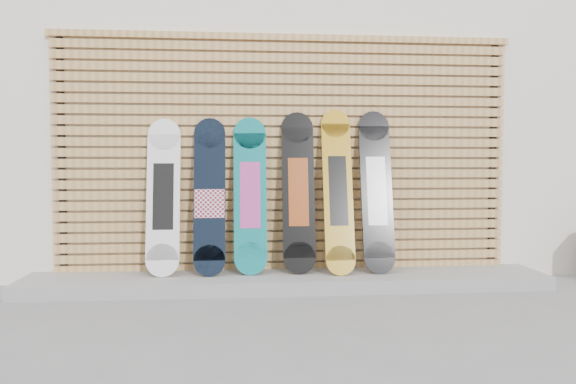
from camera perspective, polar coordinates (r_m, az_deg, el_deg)
The scene contains 10 objects.
ground at distance 4.42m, azimuth 2.77°, elevation -11.57°, with size 80.00×80.00×0.00m, color gray.
building at distance 7.85m, azimuth 2.87°, elevation 8.02°, with size 12.00×5.00×3.60m, color white.
concrete_step at distance 5.05m, azimuth -0.02°, elevation -9.03°, with size 4.60×0.70×0.12m, color gray.
slat_wall at distance 5.23m, azimuth -0.31°, elevation 4.04°, with size 4.26×0.08×2.29m.
snowboard_0 at distance 5.08m, azimuth -12.55°, elevation -0.44°, with size 0.29×0.30×1.39m.
snowboard_1 at distance 5.03m, azimuth -7.97°, elevation -0.50°, with size 0.28×0.33×1.40m.
snowboard_2 at distance 5.05m, azimuth -3.87°, elevation -0.31°, with size 0.29×0.30×1.41m.
snowboard_3 at distance 5.07m, azimuth 1.06°, elevation 0.01°, with size 0.29×0.30×1.46m.
snowboard_4 at distance 5.08m, azimuth 5.09°, elevation 0.13°, with size 0.27×0.38×1.48m.
snowboard_5 at distance 5.18m, azimuth 8.98°, elevation 0.11°, with size 0.29×0.35×1.47m.
Camera 1 is at (-0.60, -4.24, 1.11)m, focal length 35.00 mm.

